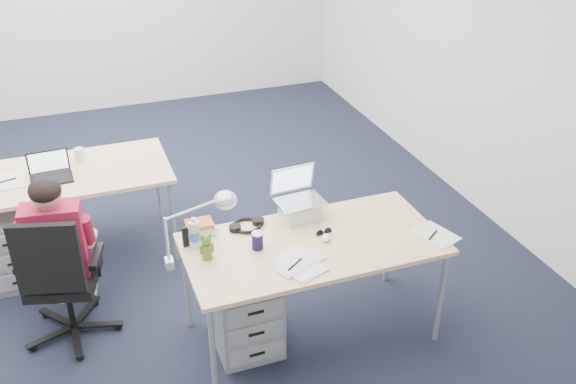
{
  "coord_description": "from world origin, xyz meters",
  "views": [
    {
      "loc": [
        -0.32,
        -4.2,
        2.95
      ],
      "look_at": [
        0.97,
        -0.68,
        0.85
      ],
      "focal_mm": 40.0,
      "sensor_mm": 36.0,
      "label": 1
    }
  ],
  "objects": [
    {
      "name": "floor",
      "position": [
        0.0,
        0.0,
        0.0
      ],
      "size": [
        7.0,
        7.0,
        0.0
      ],
      "primitive_type": "plane",
      "color": "black",
      "rests_on": "ground"
    },
    {
      "name": "cordless_phone",
      "position": [
        0.22,
        -0.91,
        0.8
      ],
      "size": [
        0.04,
        0.03,
        0.13
      ],
      "primitive_type": "cube",
      "rotation": [
        0.0,
        0.0,
        0.13
      ],
      "color": "black",
      "rests_on": "desk_near"
    },
    {
      "name": "seated_person",
      "position": [
        -0.51,
        -0.44,
        0.59
      ],
      "size": [
        0.39,
        0.66,
        1.16
      ],
      "rotation": [
        0.0,
        0.0,
        -0.14
      ],
      "color": "maroon",
      "rests_on": "ground"
    },
    {
      "name": "book_stack",
      "position": [
        0.34,
        -0.79,
        0.77
      ],
      "size": [
        0.19,
        0.15,
        0.08
      ],
      "primitive_type": "cube",
      "rotation": [
        0.0,
        0.0,
        -0.05
      ],
      "color": "silver",
      "rests_on": "desk_near"
    },
    {
      "name": "papers_left",
      "position": [
        0.8,
        -1.34,
        0.74
      ],
      "size": [
        0.3,
        0.36,
        0.01
      ],
      "primitive_type": "cube",
      "rotation": [
        0.0,
        0.0,
        0.33
      ],
      "color": "#E5DC85",
      "rests_on": "desk_near"
    },
    {
      "name": "drawer_pedestal_near",
      "position": [
        0.53,
        -1.07,
        0.28
      ],
      "size": [
        0.4,
        0.5,
        0.55
      ],
      "primitive_type": "cube",
      "color": "gray",
      "rests_on": "ground"
    },
    {
      "name": "desk_lamp",
      "position": [
        0.22,
        -1.09,
        0.96
      ],
      "size": [
        0.43,
        0.3,
        0.46
      ],
      "primitive_type": null,
      "rotation": [
        0.0,
        0.0,
        -0.42
      ],
      "color": "silver",
      "rests_on": "desk_near"
    },
    {
      "name": "office_chair",
      "position": [
        -0.54,
        -0.61,
        0.28
      ],
      "size": [
        0.76,
        0.76,
        0.98
      ],
      "rotation": [
        0.0,
        0.0,
        -0.27
      ],
      "color": "black",
      "rests_on": "ground"
    },
    {
      "name": "far_cup",
      "position": [
        -0.29,
        0.54,
        0.78
      ],
      "size": [
        0.08,
        0.08,
        0.11
      ],
      "primitive_type": "cylinder",
      "rotation": [
        0.0,
        0.0,
        0.08
      ],
      "color": "white",
      "rests_on": "desk_far"
    },
    {
      "name": "bear_figurine",
      "position": [
        0.31,
        -1.08,
        0.82
      ],
      "size": [
        0.11,
        0.1,
        0.17
      ],
      "primitive_type": null,
      "rotation": [
        0.0,
        0.0,
        0.38
      ],
      "color": "#356A1C",
      "rests_on": "desk_near"
    },
    {
      "name": "headphones",
      "position": [
        0.64,
        -0.83,
        0.75
      ],
      "size": [
        0.27,
        0.22,
        0.04
      ],
      "primitive_type": null,
      "rotation": [
        0.0,
        0.0,
        0.16
      ],
      "color": "black",
      "rests_on": "desk_near"
    },
    {
      "name": "computer_mouse",
      "position": [
        1.06,
        -1.14,
        0.75
      ],
      "size": [
        0.08,
        0.1,
        0.03
      ],
      "primitive_type": "ellipsoid",
      "rotation": [
        0.0,
        0.0,
        -0.42
      ],
      "color": "white",
      "rests_on": "desk_near"
    },
    {
      "name": "silver_laptop",
      "position": [
        1.0,
        -0.83,
        0.89
      ],
      "size": [
        0.32,
        0.26,
        0.33
      ],
      "primitive_type": null,
      "rotation": [
        0.0,
        0.0,
        0.07
      ],
      "color": "silver",
      "rests_on": "desk_near"
    },
    {
      "name": "far_papers",
      "position": [
        -0.8,
        0.36,
        0.73
      ],
      "size": [
        0.19,
        0.27,
        0.01
      ],
      "primitive_type": "cube",
      "rotation": [
        0.0,
        0.0,
        0.01
      ],
      "color": "white",
      "rests_on": "desk_far"
    },
    {
      "name": "desk_far",
      "position": [
        -0.46,
        0.37,
        0.68
      ],
      "size": [
        1.6,
        0.8,
        0.73
      ],
      "color": "#D9AF7D",
      "rests_on": "ground"
    },
    {
      "name": "wireless_keyboard",
      "position": [
        0.81,
        -1.33,
        0.74
      ],
      "size": [
        0.34,
        0.24,
        0.02
      ],
      "primitive_type": "cube",
      "rotation": [
        0.0,
        0.0,
        0.4
      ],
      "color": "white",
      "rests_on": "desk_near"
    },
    {
      "name": "sunglasses",
      "position": [
        1.07,
        -1.07,
        0.74
      ],
      "size": [
        0.12,
        0.06,
        0.03
      ],
      "primitive_type": null,
      "rotation": [
        0.0,
        0.0,
        0.13
      ],
      "color": "black",
      "rests_on": "desk_near"
    },
    {
      "name": "drawer_pedestal_far",
      "position": [
        -0.86,
        0.22,
        0.28
      ],
      "size": [
        0.4,
        0.5,
        0.55
      ],
      "primitive_type": "cube",
      "color": "gray",
      "rests_on": "ground"
    },
    {
      "name": "papers_right",
      "position": [
        1.72,
        -1.34,
        0.73
      ],
      "size": [
        0.27,
        0.32,
        0.01
      ],
      "primitive_type": "cube",
      "rotation": [
        0.0,
        0.0,
        0.35
      ],
      "color": "#E5DC85",
      "rests_on": "desk_near"
    },
    {
      "name": "water_bottle",
      "position": [
        0.27,
        -0.93,
        0.83
      ],
      "size": [
        0.08,
        0.08,
        0.21
      ],
      "primitive_type": "cylinder",
      "rotation": [
        0.0,
        0.0,
        -0.25
      ],
      "color": "silver",
      "rests_on": "desk_near"
    },
    {
      "name": "can_koozie",
      "position": [
        0.63,
        -1.08,
        0.79
      ],
      "size": [
        0.09,
        0.09,
        0.11
      ],
      "primitive_type": "cylinder",
      "rotation": [
        0.0,
        0.0,
        -0.3
      ],
      "color": "#16133D",
      "rests_on": "desk_near"
    },
    {
      "name": "desk_near",
      "position": [
        0.97,
        -1.13,
        0.68
      ],
      "size": [
        1.6,
        0.8,
        0.73
      ],
      "color": "#D9AF7D",
      "rests_on": "ground"
    },
    {
      "name": "dark_laptop",
      "position": [
        -0.52,
        0.28,
        0.84
      ],
      "size": [
        0.31,
        0.3,
        0.22
      ],
      "primitive_type": null,
      "rotation": [
        0.0,
        0.0,
        0.05
      ],
      "color": "black",
      "rests_on": "desk_far"
    },
    {
      "name": "room",
      "position": [
        0.0,
        0.0,
        1.71
      ],
      "size": [
        6.02,
        7.02,
        2.8
      ],
      "color": "silver",
      "rests_on": "ground"
    }
  ]
}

